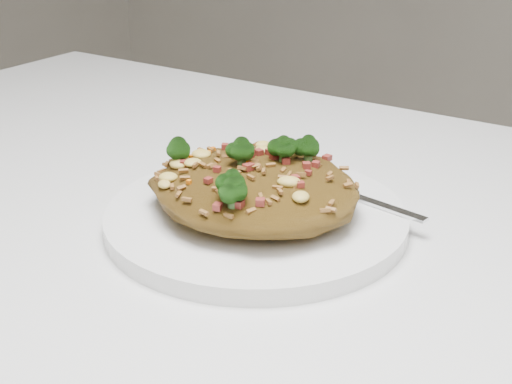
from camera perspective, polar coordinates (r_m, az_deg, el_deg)
dining_table at (r=0.57m, az=-0.51°, el=-12.99°), size 1.20×0.80×0.75m
plate at (r=0.56m, az=0.00°, el=-2.04°), size 0.24×0.24×0.01m
fried_rice at (r=0.55m, az=-0.04°, el=1.04°), size 0.17×0.15×0.06m
fork at (r=0.59m, az=7.32°, el=-0.14°), size 0.16×0.04×0.00m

